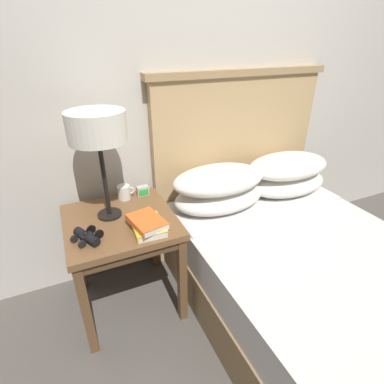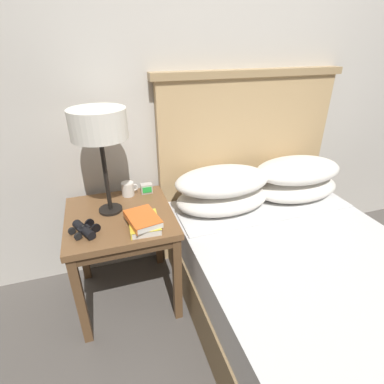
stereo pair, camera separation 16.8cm
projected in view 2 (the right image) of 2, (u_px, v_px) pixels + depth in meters
The scene contains 10 objects.
ground_plane at pixel (283, 374), 1.48m from camera, with size 20.00×20.00×0.00m, color #514C47.
wall_back at pixel (210, 70), 1.82m from camera, with size 8.00×0.06×2.60m.
nightstand at pixel (121, 227), 1.69m from camera, with size 0.58×0.58×0.61m.
bed at pixel (301, 274), 1.65m from camera, with size 1.28×1.82×1.31m.
table_lamp at pixel (99, 127), 1.47m from camera, with size 0.28×0.28×0.57m.
book_on_nightstand at pixel (144, 223), 1.54m from camera, with size 0.16×0.22×0.04m.
book_stacked_on_top at pixel (142, 219), 1.52m from camera, with size 0.18×0.23×0.03m.
binoculars_pair at pixel (84, 229), 1.49m from camera, with size 0.16×0.16×0.05m.
coffee_mug at pixel (128, 189), 1.84m from camera, with size 0.10×0.08×0.08m.
alarm_clock at pixel (146, 188), 1.87m from camera, with size 0.07×0.05×0.06m.
Camera 2 is at (-0.70, -0.72, 1.48)m, focal length 28.00 mm.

